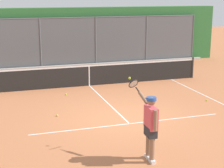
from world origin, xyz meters
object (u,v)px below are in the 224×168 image
(tennis_player, at_px, (150,123))
(tennis_ball_mid_court, at_px, (207,100))
(tennis_ball_near_baseline, at_px, (57,115))
(tennis_ball_by_sideline, at_px, (66,94))

(tennis_player, relative_size, tennis_ball_mid_court, 30.20)
(tennis_player, relative_size, tennis_ball_near_baseline, 30.20)
(tennis_ball_by_sideline, bearing_deg, tennis_ball_near_baseline, 72.73)
(tennis_player, xyz_separation_m, tennis_ball_mid_court, (-4.31, -4.20, -0.97))
(tennis_player, xyz_separation_m, tennis_ball_by_sideline, (0.89, -6.78, -0.97))
(tennis_player, height_order, tennis_ball_mid_court, tennis_player)
(tennis_player, bearing_deg, tennis_ball_mid_court, -43.63)
(tennis_ball_near_baseline, distance_m, tennis_ball_mid_court, 6.01)
(tennis_ball_near_baseline, bearing_deg, tennis_player, 112.19)
(tennis_player, xyz_separation_m, tennis_ball_near_baseline, (1.70, -4.17, -0.97))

